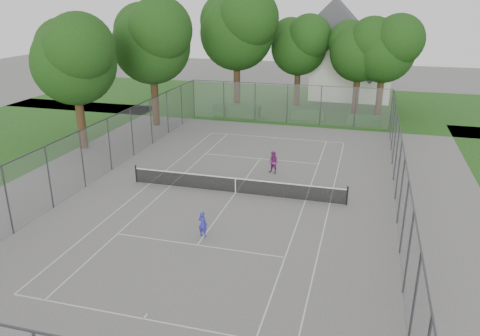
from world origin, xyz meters
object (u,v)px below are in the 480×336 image
(tennis_net, at_px, (235,185))
(woman_player, at_px, (274,163))
(house, at_px, (352,59))
(girl_player, at_px, (203,224))

(tennis_net, height_order, woman_player, woman_player)
(house, xyz_separation_m, girl_player, (-4.91, -35.72, -3.66))
(tennis_net, distance_m, house, 30.84)
(girl_player, xyz_separation_m, woman_player, (1.52, 9.30, 0.10))
(girl_player, relative_size, woman_player, 0.87)
(house, bearing_deg, girl_player, -97.82)
(tennis_net, distance_m, woman_player, 4.08)
(girl_player, bearing_deg, tennis_net, -78.36)
(tennis_net, bearing_deg, house, 80.86)
(house, distance_m, girl_player, 36.24)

